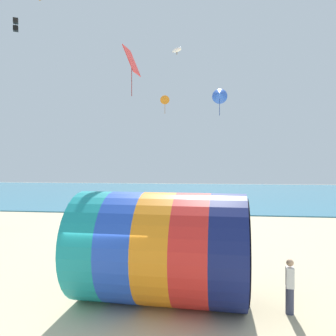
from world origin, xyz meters
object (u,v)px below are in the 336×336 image
kite_white_parafoil (177,50)px  kite_red_diamond (132,61)px  kite_handler (290,286)px  kite_blue_delta (220,95)px  kite_black_box (16,25)px  giant_inflatable_tube (161,247)px  kite_orange_delta (165,101)px

kite_white_parafoil → kite_red_diamond: 3.13m
kite_handler → kite_blue_delta: kite_blue_delta is taller
kite_red_diamond → kite_black_box: bearing=163.4°
kite_handler → kite_white_parafoil: kite_white_parafoil is taller
giant_inflatable_tube → kite_orange_delta: size_ratio=3.83×
kite_blue_delta → kite_red_diamond: kite_red_diamond is taller
giant_inflatable_tube → kite_handler: giant_inflatable_tube is taller
kite_handler → kite_blue_delta: size_ratio=0.96×
kite_handler → kite_black_box: 19.42m
giant_inflatable_tube → kite_blue_delta: 11.52m
kite_orange_delta → kite_white_parafoil: size_ratio=1.97×
kite_white_parafoil → kite_red_diamond: size_ratio=0.31×
giant_inflatable_tube → kite_orange_delta: bearing=97.0°
kite_blue_delta → kite_white_parafoil: 3.62m
kite_red_diamond → kite_blue_delta: bearing=41.6°
giant_inflatable_tube → kite_red_diamond: (-2.19, 5.22, 7.65)m
kite_blue_delta → kite_black_box: (-11.72, -1.68, 3.97)m
kite_blue_delta → kite_white_parafoil: kite_white_parafoil is taller
kite_handler → kite_red_diamond: size_ratio=0.68×
kite_handler → kite_blue_delta: 12.31m
kite_handler → kite_blue_delta: (-1.73, 9.47, 7.67)m
giant_inflatable_tube → kite_orange_delta: kite_orange_delta is taller
kite_blue_delta → kite_black_box: size_ratio=2.18×
kite_handler → kite_orange_delta: (-5.99, 17.28, 8.83)m
giant_inflatable_tube → kite_orange_delta: 18.77m
giant_inflatable_tube → kite_handler: (3.91, -0.37, -0.94)m
kite_orange_delta → kite_black_box: bearing=-128.2°
kite_handler → kite_black_box: (-13.45, 7.79, 11.64)m
kite_white_parafoil → kite_orange_delta: bearing=101.2°
kite_white_parafoil → kite_black_box: bearing=179.4°
kite_blue_delta → kite_orange_delta: 8.96m
giant_inflatable_tube → kite_blue_delta: size_ratio=3.31×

